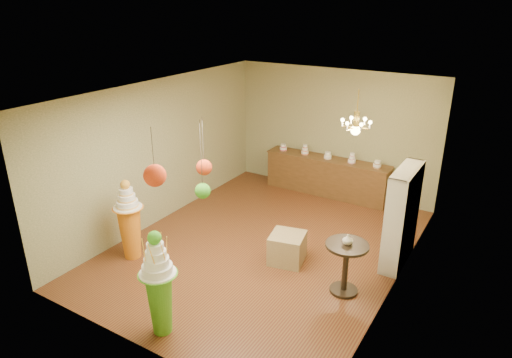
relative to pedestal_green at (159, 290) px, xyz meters
The scene contains 17 objects.
floor 2.93m from the pedestal_green, 89.39° to the left, with size 6.50×6.50×0.00m, color #5A2F18.
ceiling 3.66m from the pedestal_green, 89.39° to the left, with size 6.50×6.50×0.00m, color white.
wall_back 6.15m from the pedestal_green, 89.72° to the left, with size 5.00×0.04×3.00m, color gray.
wall_front 0.90m from the pedestal_green, 85.67° to the right, with size 5.00×0.04×3.00m, color gray.
wall_left 3.86m from the pedestal_green, 130.91° to the left, with size 0.04×6.50×3.00m, color gray.
wall_right 3.89m from the pedestal_green, 48.40° to the left, with size 0.04×6.50×3.00m, color gray.
pedestal_green is the anchor object (origin of this frame).
pedestal_orange 2.25m from the pedestal_green, 146.17° to the left, with size 0.65×0.65×1.53m.
burlap_riser 2.71m from the pedestal_green, 75.80° to the left, with size 0.60×0.60×0.54m, color #957E51.
sideboard 5.82m from the pedestal_green, 89.70° to the left, with size 3.04×0.54×1.16m.
shelving_unit 4.36m from the pedestal_green, 57.02° to the left, with size 0.33×1.20×1.80m.
round_table 2.95m from the pedestal_green, 50.23° to the left, with size 0.82×0.82×0.88m.
vase 2.96m from the pedestal_green, 50.23° to the left, with size 0.16×0.16×0.17m, color beige.
pom_red_left 1.66m from the pedestal_green, 108.89° to the left, with size 0.30×0.30×0.80m.
pom_green_mid 1.51m from the pedestal_green, 74.37° to the left, with size 0.22×0.22×1.15m.
pom_red_right 1.82m from the pedestal_green, 78.63° to the left, with size 0.23×0.23×0.84m.
chandelier 4.44m from the pedestal_green, 71.75° to the left, with size 0.67×0.67×0.85m.
Camera 1 is at (3.90, -6.69, 4.50)m, focal length 32.00 mm.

